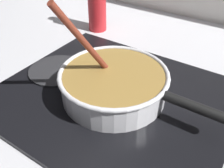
# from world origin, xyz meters

# --- Properties ---
(ground) EXTENTS (2.40, 1.60, 0.04)m
(ground) POSITION_xyz_m (0.00, 0.00, -0.02)
(ground) COLOR #B7B7BC
(hob_plate) EXTENTS (0.56, 0.48, 0.01)m
(hob_plate) POSITION_xyz_m (-0.00, 0.16, 0.01)
(hob_plate) COLOR black
(hob_plate) RESTS_ON ground
(burner_ring) EXTENTS (0.16, 0.16, 0.01)m
(burner_ring) POSITION_xyz_m (-0.00, 0.16, 0.02)
(burner_ring) COLOR #592D0C
(burner_ring) RESTS_ON hob_plate
(spare_burner) EXTENTS (0.16, 0.16, 0.01)m
(spare_burner) POSITION_xyz_m (-0.19, 0.16, 0.01)
(spare_burner) COLOR #262628
(spare_burner) RESTS_ON hob_plate
(cooking_pan) EXTENTS (0.39, 0.26, 0.25)m
(cooking_pan) POSITION_xyz_m (-0.00, 0.16, 0.05)
(cooking_pan) COLOR silver
(cooking_pan) RESTS_ON hob_plate
(sauce_bottle) EXTENTS (0.07, 0.07, 0.25)m
(sauce_bottle) POSITION_xyz_m (-0.28, 0.47, 0.11)
(sauce_bottle) COLOR red
(sauce_bottle) RESTS_ON ground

